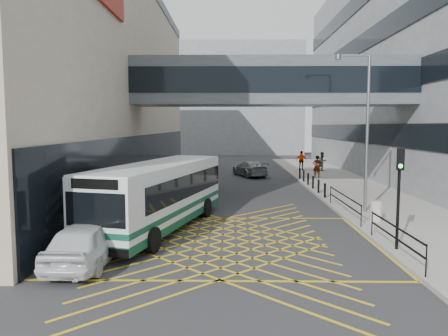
{
  "coord_description": "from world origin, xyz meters",
  "views": [
    {
      "loc": [
        0.34,
        -17.22,
        4.65
      ],
      "look_at": [
        0.0,
        4.0,
        2.6
      ],
      "focal_mm": 35.0,
      "sensor_mm": 36.0,
      "label": 1
    }
  ],
  "objects_px": {
    "pedestrian_b": "(322,162)",
    "street_lamp": "(364,123)",
    "bus": "(161,194)",
    "car_dark": "(191,190)",
    "traffic_light": "(399,184)",
    "pedestrian_c": "(302,161)",
    "car_silver": "(250,168)",
    "car_white": "(86,243)",
    "pedestrian_a": "(317,167)",
    "litter_bin": "(376,211)"
  },
  "relations": [
    {
      "from": "pedestrian_b",
      "to": "street_lamp",
      "type": "bearing_deg",
      "value": -123.7
    },
    {
      "from": "bus",
      "to": "car_dark",
      "type": "relative_size",
      "value": 2.5
    },
    {
      "from": "street_lamp",
      "to": "car_dark",
      "type": "bearing_deg",
      "value": 155.35
    },
    {
      "from": "traffic_light",
      "to": "street_lamp",
      "type": "height_order",
      "value": "street_lamp"
    },
    {
      "from": "pedestrian_c",
      "to": "car_dark",
      "type": "bearing_deg",
      "value": 83.01
    },
    {
      "from": "bus",
      "to": "car_silver",
      "type": "xyz_separation_m",
      "value": [
        4.91,
        20.78,
        -0.84
      ]
    },
    {
      "from": "car_white",
      "to": "pedestrian_a",
      "type": "distance_m",
      "value": 26.79
    },
    {
      "from": "street_lamp",
      "to": "pedestrian_a",
      "type": "bearing_deg",
      "value": 86.06
    },
    {
      "from": "car_white",
      "to": "pedestrian_a",
      "type": "xyz_separation_m",
      "value": [
        12.34,
        23.78,
        0.36
      ]
    },
    {
      "from": "litter_bin",
      "to": "pedestrian_c",
      "type": "distance_m",
      "value": 24.07
    },
    {
      "from": "pedestrian_a",
      "to": "street_lamp",
      "type": "bearing_deg",
      "value": 84.12
    },
    {
      "from": "car_silver",
      "to": "street_lamp",
      "type": "xyz_separation_m",
      "value": [
        5.12,
        -17.45,
        4.02
      ]
    },
    {
      "from": "car_silver",
      "to": "pedestrian_a",
      "type": "xyz_separation_m",
      "value": [
        5.75,
        -2.22,
        0.36
      ]
    },
    {
      "from": "car_dark",
      "to": "car_silver",
      "type": "xyz_separation_m",
      "value": [
        4.21,
        13.47,
        0.08
      ]
    },
    {
      "from": "car_white",
      "to": "car_dark",
      "type": "xyz_separation_m",
      "value": [
        2.38,
        12.52,
        -0.08
      ]
    },
    {
      "from": "street_lamp",
      "to": "litter_bin",
      "type": "xyz_separation_m",
      "value": [
        0.02,
        -2.26,
        -4.16
      ]
    },
    {
      "from": "car_dark",
      "to": "pedestrian_a",
      "type": "distance_m",
      "value": 15.03
    },
    {
      "from": "litter_bin",
      "to": "pedestrian_a",
      "type": "relative_size",
      "value": 0.48
    },
    {
      "from": "street_lamp",
      "to": "litter_bin",
      "type": "bearing_deg",
      "value": -91.19
    },
    {
      "from": "bus",
      "to": "pedestrian_a",
      "type": "distance_m",
      "value": 21.41
    },
    {
      "from": "street_lamp",
      "to": "litter_bin",
      "type": "distance_m",
      "value": 4.73
    },
    {
      "from": "pedestrian_a",
      "to": "pedestrian_c",
      "type": "bearing_deg",
      "value": -91.11
    },
    {
      "from": "bus",
      "to": "car_white",
      "type": "xyz_separation_m",
      "value": [
        -1.68,
        -5.22,
        -0.84
      ]
    },
    {
      "from": "pedestrian_c",
      "to": "pedestrian_a",
      "type": "bearing_deg",
      "value": 113.93
    },
    {
      "from": "traffic_light",
      "to": "pedestrian_a",
      "type": "xyz_separation_m",
      "value": [
        1.45,
        22.36,
        -1.45
      ]
    },
    {
      "from": "bus",
      "to": "pedestrian_b",
      "type": "relative_size",
      "value": 5.81
    },
    {
      "from": "car_white",
      "to": "car_silver",
      "type": "xyz_separation_m",
      "value": [
        6.59,
        26.0,
        -0.0
      ]
    },
    {
      "from": "car_white",
      "to": "car_dark",
      "type": "distance_m",
      "value": 12.75
    },
    {
      "from": "bus",
      "to": "pedestrian_c",
      "type": "height_order",
      "value": "bus"
    },
    {
      "from": "car_dark",
      "to": "pedestrian_b",
      "type": "xyz_separation_m",
      "value": [
        11.6,
        16.78,
        0.42
      ]
    },
    {
      "from": "bus",
      "to": "car_white",
      "type": "bearing_deg",
      "value": -93.58
    },
    {
      "from": "car_dark",
      "to": "pedestrian_a",
      "type": "bearing_deg",
      "value": -113.18
    },
    {
      "from": "street_lamp",
      "to": "pedestrian_b",
      "type": "bearing_deg",
      "value": 82.18
    },
    {
      "from": "bus",
      "to": "pedestrian_c",
      "type": "xyz_separation_m",
      "value": [
        10.38,
        25.13,
        -0.48
      ]
    },
    {
      "from": "pedestrian_b",
      "to": "car_white",
      "type": "bearing_deg",
      "value": -142.96
    },
    {
      "from": "car_white",
      "to": "pedestrian_a",
      "type": "bearing_deg",
      "value": -116.05
    },
    {
      "from": "traffic_light",
      "to": "litter_bin",
      "type": "xyz_separation_m",
      "value": [
        0.84,
        4.87,
        -1.94
      ]
    },
    {
      "from": "car_dark",
      "to": "traffic_light",
      "type": "xyz_separation_m",
      "value": [
        8.5,
        -11.1,
        1.88
      ]
    },
    {
      "from": "bus",
      "to": "car_silver",
      "type": "height_order",
      "value": "bus"
    },
    {
      "from": "pedestrian_a",
      "to": "car_silver",
      "type": "bearing_deg",
      "value": -24.61
    },
    {
      "from": "car_dark",
      "to": "pedestrian_c",
      "type": "xyz_separation_m",
      "value": [
        9.68,
        17.83,
        0.44
      ]
    },
    {
      "from": "traffic_light",
      "to": "pedestrian_b",
      "type": "relative_size",
      "value": 1.96
    },
    {
      "from": "pedestrian_a",
      "to": "pedestrian_c",
      "type": "distance_m",
      "value": 6.58
    },
    {
      "from": "bus",
      "to": "pedestrian_a",
      "type": "xyz_separation_m",
      "value": [
        10.65,
        18.56,
        -0.48
      ]
    },
    {
      "from": "car_white",
      "to": "pedestrian_b",
      "type": "xyz_separation_m",
      "value": [
        13.98,
        29.3,
        0.34
      ]
    },
    {
      "from": "car_white",
      "to": "traffic_light",
      "type": "height_order",
      "value": "traffic_light"
    },
    {
      "from": "car_white",
      "to": "car_dark",
      "type": "relative_size",
      "value": 1.1
    },
    {
      "from": "pedestrian_a",
      "to": "pedestrian_c",
      "type": "relative_size",
      "value": 0.99
    },
    {
      "from": "car_silver",
      "to": "traffic_light",
      "type": "xyz_separation_m",
      "value": [
        4.29,
        -24.58,
        1.8
      ]
    },
    {
      "from": "car_silver",
      "to": "pedestrian_c",
      "type": "relative_size",
      "value": 2.53
    }
  ]
}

